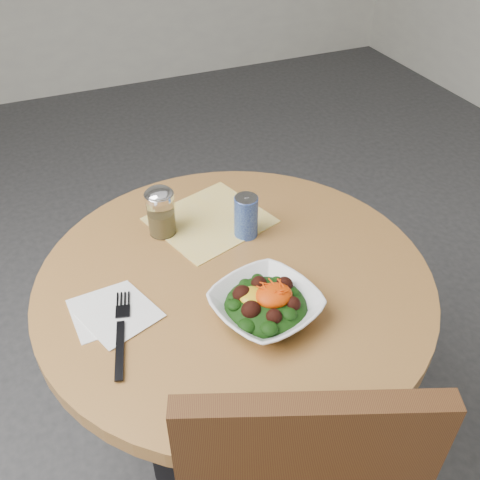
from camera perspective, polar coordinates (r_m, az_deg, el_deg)
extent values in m
plane|color=#313134|center=(1.81, -0.41, -21.54)|extent=(6.00, 6.00, 0.00)
cylinder|color=black|center=(1.80, -0.41, -21.30)|extent=(0.52, 0.52, 0.03)
cylinder|color=black|center=(1.51, -0.47, -14.84)|extent=(0.10, 0.10, 0.71)
cylinder|color=#A66D3C|center=(1.23, -0.56, -4.41)|extent=(0.90, 0.90, 0.04)
cube|color=#ECB00C|center=(1.38, -3.20, 2.13)|extent=(0.33, 0.32, 0.00)
cube|color=white|center=(1.17, -14.09, -7.34)|extent=(0.15, 0.15, 0.00)
cube|color=white|center=(1.15, -12.70, -7.75)|extent=(0.18, 0.18, 0.00)
imported|color=white|center=(1.11, 2.75, -7.06)|extent=(0.26, 0.26, 0.05)
ellipsoid|color=black|center=(1.11, 2.75, -7.11)|extent=(0.17, 0.17, 0.06)
ellipsoid|color=gold|center=(1.09, 1.29, -5.96)|extent=(0.06, 0.06, 0.02)
ellipsoid|color=#E35405|center=(1.09, 3.61, -5.91)|extent=(0.08, 0.07, 0.04)
cube|color=black|center=(1.08, -12.70, -11.37)|extent=(0.05, 0.15, 0.00)
cube|color=black|center=(1.17, -12.38, -6.87)|extent=(0.05, 0.08, 0.00)
cylinder|color=silver|center=(1.32, -8.41, 2.65)|extent=(0.07, 0.07, 0.10)
cylinder|color=#A4884C|center=(1.33, -8.32, 1.87)|extent=(0.06, 0.06, 0.06)
cylinder|color=silver|center=(1.29, -8.64, 4.67)|extent=(0.07, 0.07, 0.01)
ellipsoid|color=silver|center=(1.28, -8.66, 4.90)|extent=(0.07, 0.07, 0.03)
cylinder|color=navy|center=(1.30, 0.64, 2.51)|extent=(0.06, 0.06, 0.11)
cylinder|color=silver|center=(1.27, 0.66, 4.54)|extent=(0.06, 0.06, 0.00)
cube|color=silver|center=(1.27, 0.61, 4.80)|extent=(0.01, 0.02, 0.00)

